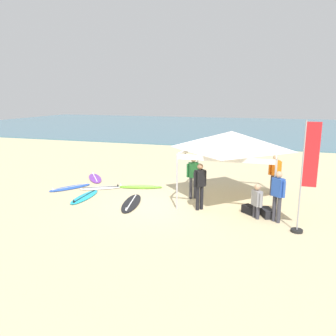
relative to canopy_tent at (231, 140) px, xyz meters
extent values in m
plane|color=beige|center=(-2.21, -1.13, -2.39)|extent=(80.00, 80.00, 0.00)
cube|color=teal|center=(-2.21, 31.36, -2.34)|extent=(80.00, 36.00, 0.10)
cylinder|color=#B7B7BC|center=(-1.68, -1.68, -1.36)|extent=(0.07, 0.07, 2.05)
cylinder|color=#B7B7BC|center=(1.68, -1.68, -1.36)|extent=(0.07, 0.07, 2.05)
cylinder|color=#B7B7BC|center=(-1.68, 1.68, -1.36)|extent=(0.07, 0.07, 2.05)
cylinder|color=#B7B7BC|center=(1.68, 1.68, -1.36)|extent=(0.07, 0.07, 2.05)
cube|color=white|center=(0.00, -1.68, -0.43)|extent=(3.36, 0.03, 0.18)
cube|color=white|center=(0.00, 1.68, -0.43)|extent=(3.36, 0.03, 0.18)
cube|color=white|center=(-1.68, 0.00, -0.43)|extent=(0.03, 3.36, 0.18)
cube|color=white|center=(1.68, 0.00, -0.43)|extent=(0.03, 3.36, 0.18)
pyramid|color=white|center=(0.00, 0.00, 0.01)|extent=(3.48, 3.48, 0.70)
ellipsoid|color=white|center=(-5.69, -0.11, -2.35)|extent=(1.87, 1.35, 0.07)
cube|color=black|center=(-5.69, -0.11, -2.32)|extent=(1.41, 0.81, 0.01)
cone|color=black|center=(-5.02, 0.27, -2.26)|extent=(0.09, 0.09, 0.12)
ellipsoid|color=#7AD12D|center=(-4.11, 0.60, -2.35)|extent=(2.16, 1.06, 0.07)
cube|color=white|center=(-4.11, 0.60, -2.32)|extent=(1.73, 0.48, 0.01)
cone|color=white|center=(-4.94, 0.39, -2.26)|extent=(0.09, 0.09, 0.12)
ellipsoid|color=purple|center=(-6.84, 1.40, -2.35)|extent=(1.69, 2.00, 0.07)
cube|color=white|center=(-6.84, 1.40, -2.32)|extent=(1.09, 1.44, 0.01)
cone|color=white|center=(-7.35, 2.08, -2.26)|extent=(0.09, 0.09, 0.12)
ellipsoid|color=blue|center=(-7.02, -0.49, -2.35)|extent=(1.46, 1.89, 0.07)
cube|color=white|center=(-7.02, -0.49, -2.32)|extent=(0.91, 1.40, 0.01)
cone|color=white|center=(-7.44, -1.15, -2.26)|extent=(0.09, 0.09, 0.12)
ellipsoid|color=black|center=(-3.51, -1.64, -2.35)|extent=(1.09, 2.35, 0.07)
cube|color=white|center=(-3.51, -1.64, -2.32)|extent=(0.46, 1.89, 0.01)
cone|color=white|center=(-3.31, -2.55, -2.26)|extent=(0.09, 0.09, 0.12)
ellipsoid|color=#23B2CC|center=(-5.65, -1.50, -2.35)|extent=(0.63, 2.02, 0.07)
cube|color=black|center=(-5.65, -1.50, -2.32)|extent=(0.12, 1.70, 0.01)
cone|color=black|center=(-5.61, -2.32, -2.26)|extent=(0.09, 0.09, 0.12)
cylinder|color=#383842|center=(1.85, -1.94, -1.95)|extent=(0.13, 0.13, 0.88)
cylinder|color=#383842|center=(1.72, -1.82, -1.95)|extent=(0.13, 0.13, 0.88)
cube|color=#2851B2|center=(1.78, -1.88, -1.21)|extent=(0.42, 0.40, 0.60)
sphere|color=tan|center=(1.78, -1.88, -0.78)|extent=(0.21, 0.21, 0.21)
cylinder|color=#2851B2|center=(1.96, -2.03, -1.23)|extent=(0.09, 0.09, 0.54)
cylinder|color=#2851B2|center=(1.61, -1.73, -1.23)|extent=(0.09, 0.09, 0.54)
cylinder|color=black|center=(-0.94, -1.54, -1.95)|extent=(0.13, 0.13, 0.88)
cylinder|color=black|center=(-0.82, -1.41, -1.95)|extent=(0.13, 0.13, 0.88)
cube|color=black|center=(-0.88, -1.48, -1.21)|extent=(0.40, 0.42, 0.60)
sphere|color=#9E7051|center=(-0.88, -1.48, -0.78)|extent=(0.21, 0.21, 0.21)
cylinder|color=black|center=(-1.03, -1.65, -1.23)|extent=(0.09, 0.09, 0.54)
cylinder|color=black|center=(-0.73, -1.30, -1.23)|extent=(0.09, 0.09, 0.54)
cylinder|color=#383842|center=(-1.50, -0.27, -1.95)|extent=(0.13, 0.13, 0.88)
cylinder|color=#383842|center=(-1.34, -0.19, -1.95)|extent=(0.13, 0.13, 0.88)
cube|color=#2D8C47|center=(-1.42, -0.23, -1.21)|extent=(0.42, 0.36, 0.60)
sphere|color=tan|center=(-1.42, -0.23, -0.78)|extent=(0.21, 0.21, 0.21)
cylinder|color=#2D8C47|center=(-1.63, -0.33, -1.23)|extent=(0.09, 0.09, 0.54)
cylinder|color=#2D8C47|center=(-1.22, -0.13, -1.23)|extent=(0.09, 0.09, 0.54)
cylinder|color=#383842|center=(1.76, 1.25, -1.95)|extent=(0.13, 0.13, 0.88)
cylinder|color=#383842|center=(1.60, 1.18, -1.95)|extent=(0.13, 0.13, 0.88)
cube|color=orange|center=(1.68, 1.21, -1.21)|extent=(0.42, 0.34, 0.60)
sphere|color=beige|center=(1.68, 1.21, -0.78)|extent=(0.21, 0.21, 0.21)
cylinder|color=orange|center=(1.89, 1.30, -1.23)|extent=(0.09, 0.09, 0.54)
cylinder|color=orange|center=(1.47, 1.12, -1.23)|extent=(0.09, 0.09, 0.54)
cylinder|color=#383842|center=(1.19, -1.80, -2.16)|extent=(0.13, 0.13, 0.45)
cylinder|color=#383842|center=(1.08, -1.66, -2.16)|extent=(0.13, 0.13, 0.45)
cube|color=gray|center=(1.14, -1.73, -1.68)|extent=(0.39, 0.42, 0.52)
sphere|color=tan|center=(1.14, -1.73, -1.29)|extent=(0.21, 0.21, 0.21)
cylinder|color=gray|center=(1.27, -1.92, -1.70)|extent=(0.09, 0.09, 0.47)
cylinder|color=gray|center=(1.00, -1.55, -1.70)|extent=(0.09, 0.09, 0.47)
cylinder|color=#99999E|center=(2.40, -2.56, -0.69)|extent=(0.04, 0.04, 3.40)
cube|color=red|center=(2.62, -2.56, 0.01)|extent=(0.40, 0.02, 1.90)
cylinder|color=black|center=(2.40, -2.56, -2.35)|extent=(0.36, 0.36, 0.08)
cube|color=black|center=(0.93, -1.36, -2.25)|extent=(0.66, 0.63, 0.28)
cube|color=#232328|center=(1.49, -1.48, -2.25)|extent=(0.52, 0.68, 0.28)
camera|label=1|loc=(1.53, -12.74, 1.68)|focal=35.34mm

